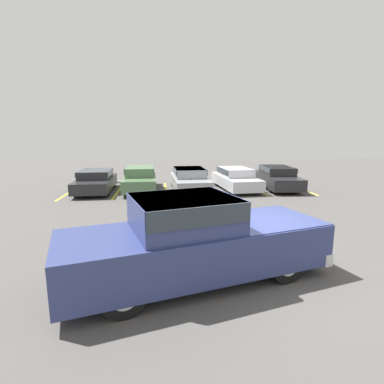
% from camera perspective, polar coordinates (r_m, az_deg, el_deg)
% --- Properties ---
extents(ground_plane, '(60.00, 60.00, 0.00)m').
position_cam_1_polar(ground_plane, '(7.42, 11.84, -14.21)').
color(ground_plane, '#4C4947').
extents(stall_stripe_a, '(0.12, 4.71, 0.01)m').
position_cam_1_polar(stall_stripe_a, '(17.74, -22.19, 0.04)').
color(stall_stripe_a, yellow).
rests_on(stall_stripe_a, ground_plane).
extents(stall_stripe_b, '(0.12, 4.71, 0.01)m').
position_cam_1_polar(stall_stripe_b, '(17.18, -13.81, 0.21)').
color(stall_stripe_b, yellow).
rests_on(stall_stripe_b, ground_plane).
extents(stall_stripe_c, '(0.12, 4.71, 0.01)m').
position_cam_1_polar(stall_stripe_c, '(17.01, -5.07, 0.38)').
color(stall_stripe_c, yellow).
rests_on(stall_stripe_c, ground_plane).
extents(stall_stripe_d, '(0.12, 4.71, 0.01)m').
position_cam_1_polar(stall_stripe_d, '(17.24, 3.64, 0.54)').
color(stall_stripe_d, yellow).
rests_on(stall_stripe_d, ground_plane).
extents(stall_stripe_e, '(0.12, 4.71, 0.01)m').
position_cam_1_polar(stall_stripe_e, '(17.85, 11.94, 0.69)').
color(stall_stripe_e, yellow).
rests_on(stall_stripe_e, ground_plane).
extents(stall_stripe_f, '(0.12, 4.71, 0.01)m').
position_cam_1_polar(stall_stripe_f, '(18.81, 19.54, 0.81)').
color(stall_stripe_f, yellow).
rests_on(stall_stripe_f, ground_plane).
extents(pickup_truck, '(6.06, 3.47, 1.86)m').
position_cam_1_polar(pickup_truck, '(6.51, 0.98, -8.92)').
color(pickup_truck, navy).
rests_on(pickup_truck, ground_plane).
extents(parked_sedan_a, '(1.89, 4.24, 1.19)m').
position_cam_1_polar(parked_sedan_a, '(17.20, -17.87, 2.16)').
color(parked_sedan_a, '#232326').
rests_on(parked_sedan_a, ground_plane).
extents(parked_sedan_b, '(1.83, 4.58, 1.32)m').
position_cam_1_polar(parked_sedan_b, '(17.05, -9.83, 2.66)').
color(parked_sedan_b, '#4C6B47').
rests_on(parked_sedan_b, ground_plane).
extents(parked_sedan_c, '(2.01, 4.64, 1.23)m').
position_cam_1_polar(parked_sedan_c, '(16.99, -0.51, 2.64)').
color(parked_sedan_c, gray).
rests_on(parked_sedan_c, ground_plane).
extents(parked_sedan_d, '(2.11, 4.45, 1.22)m').
position_cam_1_polar(parked_sedan_d, '(17.33, 8.30, 2.67)').
color(parked_sedan_d, '#B7BABF').
rests_on(parked_sedan_d, ground_plane).
extents(parked_sedan_e, '(2.02, 4.77, 1.26)m').
position_cam_1_polar(parked_sedan_e, '(18.20, 15.87, 2.83)').
color(parked_sedan_e, '#232326').
rests_on(parked_sedan_e, ground_plane).
extents(wheel_stop_curb, '(1.62, 0.20, 0.14)m').
position_cam_1_polar(wheel_stop_curb, '(20.01, -15.61, 1.81)').
color(wheel_stop_curb, '#B7B2A8').
rests_on(wheel_stop_curb, ground_plane).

